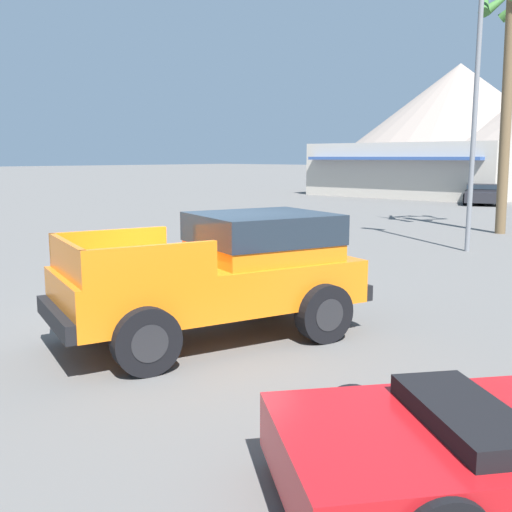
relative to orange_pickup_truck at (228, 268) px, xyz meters
name	(u,v)px	position (x,y,z in m)	size (l,w,h in m)	color
ground_plane	(195,331)	(-0.56, -0.20, -1.06)	(320.00, 320.00, 0.00)	#5B5956
orange_pickup_truck	(228,268)	(0.00, 0.00, 0.00)	(3.26, 5.02, 1.85)	orange
parked_car_dark	(481,193)	(-7.47, 28.39, -0.45)	(3.45, 4.89, 1.18)	#232328
street_lamp_post	(477,81)	(-0.72, 10.56, 3.74)	(0.90, 0.24, 8.02)	slate
palm_tree_short	(512,43)	(-1.54, 15.29, 5.47)	(3.02, 3.17, 8.75)	brown
storefront_building	(418,170)	(-13.55, 32.33, 0.76)	(13.62, 8.39, 3.63)	#BCB2A3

